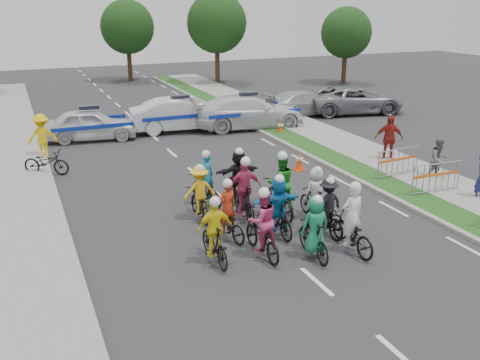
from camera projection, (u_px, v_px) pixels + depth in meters
name	position (u px, v px, depth m)	size (l,w,h in m)	color
ground	(317.00, 282.00, 12.51)	(90.00, 90.00, 0.00)	#28282B
curb_right	(368.00, 186.00, 18.74)	(0.20, 60.00, 0.12)	gray
grass_strip	(385.00, 183.00, 19.00)	(1.20, 60.00, 0.11)	#213E14
sidewalk_right	(425.00, 177.00, 19.67)	(2.40, 60.00, 0.13)	gray
sidewalk_left	(12.00, 242.00, 14.41)	(3.00, 60.00, 0.13)	gray
rider_0	(350.00, 228.00, 13.86)	(0.74, 1.93, 1.94)	black
rider_1	(314.00, 233.00, 13.48)	(0.76, 1.67, 1.73)	black
rider_2	(262.00, 230.00, 13.57)	(0.79, 1.86, 1.88)	black
rider_3	(215.00, 237.00, 13.22)	(0.90, 1.71, 1.79)	black
rider_4	(327.00, 211.00, 14.92)	(1.02, 1.74, 1.69)	black
rider_5	(278.00, 210.00, 14.74)	(1.45, 1.73, 1.81)	black
rider_6	(227.00, 218.00, 14.62)	(0.91, 1.80, 1.75)	black
rider_7	(315.00, 198.00, 15.88)	(0.72, 1.60, 1.67)	black
rider_8	(280.00, 192.00, 16.13)	(0.92, 2.07, 2.05)	black
rider_9	(244.00, 196.00, 15.80)	(1.03, 1.93, 1.98)	black
rider_10	(200.00, 198.00, 15.86)	(0.98, 1.72, 1.74)	black
rider_11	(238.00, 179.00, 17.22)	(1.46, 1.74, 1.83)	black
rider_12	(206.00, 186.00, 17.05)	(0.92, 1.87, 1.82)	black
police_car_0	(90.00, 125.00, 24.88)	(1.72, 4.28, 1.46)	silver
police_car_1	(181.00, 115.00, 26.59)	(1.72, 4.94, 1.63)	silver
police_car_2	(248.00, 112.00, 27.16)	(2.35, 5.77, 1.68)	silver
civilian_sedan	(305.00, 103.00, 30.26)	(1.94, 4.77, 1.38)	#AAAAAF
civilian_suv	(355.00, 100.00, 30.72)	(2.58, 5.60, 1.56)	gray
spectator_1	(439.00, 159.00, 19.37)	(0.75, 0.59, 1.55)	#5D5D63
spectator_2	(389.00, 138.00, 21.49)	(1.12, 0.47, 1.91)	maroon
marshal_hiviz	(42.00, 136.00, 22.02)	(1.18, 0.68, 1.83)	yellow
barrier_1	(436.00, 179.00, 17.88)	(2.00, 0.50, 1.12)	#A5A8AD
barrier_2	(398.00, 163.00, 19.58)	(2.00, 0.50, 1.12)	#A5A8AD
cone_0	(299.00, 162.00, 20.56)	(0.40, 0.40, 0.70)	#F24C0C
cone_1	(280.00, 127.00, 26.03)	(0.40, 0.40, 0.70)	#F24C0C
parked_bike	(46.00, 162.00, 20.03)	(0.62, 1.78, 0.94)	black
tree_1	(217.00, 23.00, 40.51)	(4.55, 4.55, 6.82)	#382619
tree_2	(346.00, 33.00, 40.62)	(3.85, 3.85, 5.77)	#382619
tree_4	(127.00, 27.00, 41.87)	(4.20, 4.20, 6.30)	#382619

